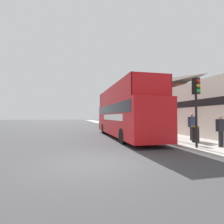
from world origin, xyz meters
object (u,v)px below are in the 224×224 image
at_px(tour_bus, 124,115).
at_px(pedestrian_nearest, 221,128).
at_px(lamp_post_nearest, 161,98).
at_px(lamp_post_second, 123,102).
at_px(parked_car_ahead_of_bus, 108,125).
at_px(lamp_post_third, 108,106).
at_px(pedestrian_second, 192,124).
at_px(litter_bin, 196,134).
at_px(traffic_signal, 196,96).

xyz_separation_m(tour_bus, pedestrian_nearest, (3.43, -6.48, -0.69)).
xyz_separation_m(pedestrian_nearest, lamp_post_nearest, (-1.04, 4.41, 2.01)).
bearing_deg(lamp_post_nearest, lamp_post_second, 90.80).
distance_m(parked_car_ahead_of_bus, lamp_post_third, 8.62).
bearing_deg(pedestrian_nearest, parked_car_ahead_of_bus, 100.40).
height_order(pedestrian_nearest, lamp_post_second, lamp_post_second).
bearing_deg(lamp_post_nearest, lamp_post_third, 90.31).
bearing_deg(pedestrian_second, lamp_post_nearest, 127.69).
bearing_deg(lamp_post_third, lamp_post_second, -90.18).
distance_m(pedestrian_nearest, litter_bin, 1.82).
bearing_deg(parked_car_ahead_of_bus, lamp_post_nearest, -82.50).
bearing_deg(parked_car_ahead_of_bus, lamp_post_second, -46.29).
distance_m(tour_bus, pedestrian_second, 5.38).
bearing_deg(lamp_post_second, lamp_post_third, 89.82).
xyz_separation_m(lamp_post_nearest, lamp_post_third, (-0.10, 19.11, 0.48)).
relative_size(pedestrian_second, lamp_post_second, 0.36).
height_order(parked_car_ahead_of_bus, litter_bin, parked_car_ahead_of_bus).
relative_size(pedestrian_second, lamp_post_third, 0.36).
bearing_deg(tour_bus, parked_car_ahead_of_bus, 86.75).
relative_size(tour_bus, litter_bin, 11.13).
distance_m(pedestrian_second, traffic_signal, 3.41).
bearing_deg(litter_bin, traffic_signal, -127.14).
height_order(parked_car_ahead_of_bus, pedestrian_nearest, pedestrian_nearest).
distance_m(traffic_signal, lamp_post_second, 13.84).
distance_m(parked_car_ahead_of_bus, lamp_post_nearest, 11.65).
bearing_deg(pedestrian_second, litter_bin, -117.40).
bearing_deg(parked_car_ahead_of_bus, pedestrian_nearest, -81.33).
distance_m(pedestrian_nearest, lamp_post_second, 14.22).
distance_m(traffic_signal, litter_bin, 2.93).
relative_size(parked_car_ahead_of_bus, lamp_post_third, 0.81).
distance_m(pedestrian_nearest, pedestrian_second, 2.68).
distance_m(pedestrian_nearest, lamp_post_third, 23.68).
distance_m(lamp_post_nearest, litter_bin, 3.75).
relative_size(parked_car_ahead_of_bus, pedestrian_nearest, 2.46).
bearing_deg(litter_bin, lamp_post_third, 92.57).
height_order(pedestrian_nearest, pedestrian_second, pedestrian_second).
xyz_separation_m(parked_car_ahead_of_bus, lamp_post_nearest, (1.82, -11.22, 2.53)).
relative_size(tour_bus, pedestrian_second, 6.21).
bearing_deg(tour_bus, litter_bin, -55.09).
height_order(pedestrian_nearest, litter_bin, pedestrian_nearest).
relative_size(traffic_signal, lamp_post_third, 0.71).
height_order(lamp_post_second, lamp_post_third, lamp_post_third).
bearing_deg(pedestrian_second, pedestrian_nearest, -96.51).
relative_size(pedestrian_nearest, lamp_post_second, 0.34).
bearing_deg(traffic_signal, lamp_post_third, 89.43).
xyz_separation_m(parked_car_ahead_of_bus, lamp_post_second, (1.69, -1.66, 2.97)).
relative_size(pedestrian_nearest, pedestrian_second, 0.92).
distance_m(tour_bus, traffic_signal, 6.72).
xyz_separation_m(pedestrian_nearest, pedestrian_second, (0.30, 2.66, 0.09)).
distance_m(pedestrian_second, litter_bin, 1.17).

